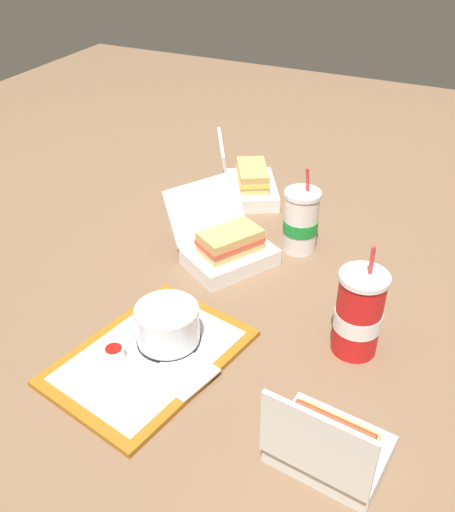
{
  "coord_description": "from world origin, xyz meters",
  "views": [
    {
      "loc": [
        -1.03,
        -0.42,
        0.78
      ],
      "look_at": [
        -0.05,
        0.05,
        0.05
      ],
      "focal_mm": 40.0,
      "sensor_mm": 36.0,
      "label": 1
    }
  ],
  "objects_px": {
    "plastic_fork": "(120,351)",
    "clamshell_sandwich_left": "(227,246)",
    "ketchup_cup": "(114,353)",
    "clamshell_hotdog_right": "(329,444)",
    "food_tray": "(150,357)",
    "cake_container": "(168,326)",
    "soda_cup_corner": "(301,221)",
    "clamshell_sandwich_corner": "(249,182)",
    "soda_cup_back": "(358,314)"
  },
  "relations": [
    {
      "from": "ketchup_cup",
      "to": "soda_cup_back",
      "type": "height_order",
      "value": "soda_cup_back"
    },
    {
      "from": "cake_container",
      "to": "clamshell_sandwich_left",
      "type": "bearing_deg",
      "value": 3.84
    },
    {
      "from": "plastic_fork",
      "to": "clamshell_sandwich_left",
      "type": "distance_m",
      "value": 0.39
    },
    {
      "from": "food_tray",
      "to": "cake_container",
      "type": "relative_size",
      "value": 3.29
    },
    {
      "from": "clamshell_hotdog_right",
      "to": "cake_container",
      "type": "bearing_deg",
      "value": 71.03
    },
    {
      "from": "soda_cup_corner",
      "to": "clamshell_sandwich_corner",
      "type": "bearing_deg",
      "value": 47.98
    },
    {
      "from": "soda_cup_back",
      "to": "ketchup_cup",
      "type": "bearing_deg",
      "value": 120.28
    },
    {
      "from": "plastic_fork",
      "to": "clamshell_hotdog_right",
      "type": "relative_size",
      "value": 0.58
    },
    {
      "from": "cake_container",
      "to": "plastic_fork",
      "type": "height_order",
      "value": "cake_container"
    },
    {
      "from": "plastic_fork",
      "to": "soda_cup_back",
      "type": "height_order",
      "value": "soda_cup_back"
    },
    {
      "from": "plastic_fork",
      "to": "clamshell_sandwich_left",
      "type": "relative_size",
      "value": 0.39
    },
    {
      "from": "ketchup_cup",
      "to": "soda_cup_back",
      "type": "bearing_deg",
      "value": -59.72
    },
    {
      "from": "ketchup_cup",
      "to": "clamshell_sandwich_left",
      "type": "height_order",
      "value": "clamshell_sandwich_left"
    },
    {
      "from": "plastic_fork",
      "to": "clamshell_sandwich_corner",
      "type": "xyz_separation_m",
      "value": [
        0.71,
        0.04,
        0.03
      ]
    },
    {
      "from": "clamshell_hotdog_right",
      "to": "soda_cup_corner",
      "type": "distance_m",
      "value": 0.62
    },
    {
      "from": "clamshell_sandwich_left",
      "to": "cake_container",
      "type": "bearing_deg",
      "value": -176.16
    },
    {
      "from": "cake_container",
      "to": "clamshell_sandwich_corner",
      "type": "relative_size",
      "value": 0.49
    },
    {
      "from": "cake_container",
      "to": "clamshell_hotdog_right",
      "type": "relative_size",
      "value": 0.66
    },
    {
      "from": "clamshell_sandwich_corner",
      "to": "ketchup_cup",
      "type": "bearing_deg",
      "value": -176.92
    },
    {
      "from": "ketchup_cup",
      "to": "plastic_fork",
      "type": "relative_size",
      "value": 0.36
    },
    {
      "from": "soda_cup_back",
      "to": "clamshell_sandwich_left",
      "type": "bearing_deg",
      "value": 64.73
    },
    {
      "from": "ketchup_cup",
      "to": "plastic_fork",
      "type": "height_order",
      "value": "ketchup_cup"
    },
    {
      "from": "ketchup_cup",
      "to": "clamshell_sandwich_corner",
      "type": "height_order",
      "value": "clamshell_sandwich_corner"
    },
    {
      "from": "ketchup_cup",
      "to": "clamshell_sandwich_left",
      "type": "xyz_separation_m",
      "value": [
        0.4,
        -0.05,
        0.02
      ]
    },
    {
      "from": "ketchup_cup",
      "to": "clamshell_hotdog_right",
      "type": "xyz_separation_m",
      "value": [
        -0.04,
        -0.43,
        0.01
      ]
    },
    {
      "from": "ketchup_cup",
      "to": "soda_cup_back",
      "type": "relative_size",
      "value": 0.17
    },
    {
      "from": "food_tray",
      "to": "clamshell_sandwich_left",
      "type": "distance_m",
      "value": 0.37
    },
    {
      "from": "plastic_fork",
      "to": "clamshell_sandwich_left",
      "type": "height_order",
      "value": "clamshell_sandwich_left"
    },
    {
      "from": "soda_cup_corner",
      "to": "clamshell_sandwich_left",
      "type": "bearing_deg",
      "value": 133.67
    },
    {
      "from": "food_tray",
      "to": "ketchup_cup",
      "type": "distance_m",
      "value": 0.07
    },
    {
      "from": "food_tray",
      "to": "soda_cup_back",
      "type": "distance_m",
      "value": 0.41
    },
    {
      "from": "food_tray",
      "to": "plastic_fork",
      "type": "xyz_separation_m",
      "value": [
        -0.02,
        0.06,
        0.01
      ]
    },
    {
      "from": "clamshell_sandwich_corner",
      "to": "soda_cup_back",
      "type": "bearing_deg",
      "value": -138.47
    },
    {
      "from": "plastic_fork",
      "to": "ketchup_cup",
      "type": "bearing_deg",
      "value": -179.52
    },
    {
      "from": "plastic_fork",
      "to": "soda_cup_corner",
      "type": "relative_size",
      "value": 0.5
    },
    {
      "from": "clamshell_sandwich_left",
      "to": "soda_cup_corner",
      "type": "distance_m",
      "value": 0.19
    },
    {
      "from": "clamshell_hotdog_right",
      "to": "soda_cup_corner",
      "type": "xyz_separation_m",
      "value": [
        0.57,
        0.25,
        0.04
      ]
    },
    {
      "from": "cake_container",
      "to": "clamshell_sandwich_corner",
      "type": "xyz_separation_m",
      "value": [
        0.65,
        0.11,
        -0.01
      ]
    },
    {
      "from": "food_tray",
      "to": "ketchup_cup",
      "type": "bearing_deg",
      "value": 123.37
    },
    {
      "from": "cake_container",
      "to": "clamshell_sandwich_left",
      "type": "height_order",
      "value": "clamshell_sandwich_left"
    },
    {
      "from": "clamshell_sandwich_left",
      "to": "clamshell_sandwich_corner",
      "type": "relative_size",
      "value": 1.09
    },
    {
      "from": "plastic_fork",
      "to": "clamshell_hotdog_right",
      "type": "height_order",
      "value": "clamshell_hotdog_right"
    },
    {
      "from": "clamshell_hotdog_right",
      "to": "plastic_fork",
      "type": "bearing_deg",
      "value": 82.51
    },
    {
      "from": "cake_container",
      "to": "plastic_fork",
      "type": "distance_m",
      "value": 0.1
    },
    {
      "from": "ketchup_cup",
      "to": "clamshell_hotdog_right",
      "type": "height_order",
      "value": "clamshell_hotdog_right"
    },
    {
      "from": "food_tray",
      "to": "ketchup_cup",
      "type": "xyz_separation_m",
      "value": [
        -0.04,
        0.06,
        0.02
      ]
    },
    {
      "from": "ketchup_cup",
      "to": "cake_container",
      "type": "bearing_deg",
      "value": -39.09
    },
    {
      "from": "cake_container",
      "to": "soda_cup_back",
      "type": "height_order",
      "value": "soda_cup_back"
    },
    {
      "from": "food_tray",
      "to": "cake_container",
      "type": "distance_m",
      "value": 0.07
    },
    {
      "from": "food_tray",
      "to": "cake_container",
      "type": "xyz_separation_m",
      "value": [
        0.05,
        -0.01,
        0.05
      ]
    }
  ]
}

